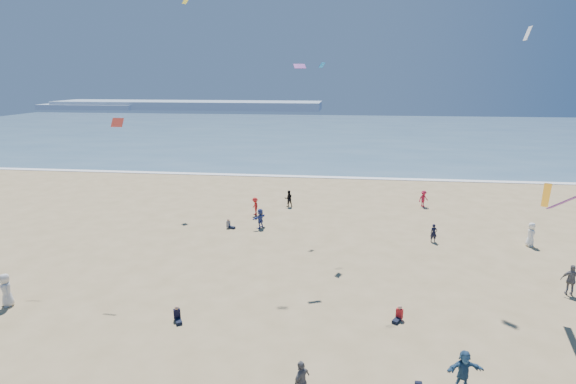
# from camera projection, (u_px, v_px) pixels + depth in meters

# --- Properties ---
(ocean) EXTENTS (220.00, 100.00, 0.06)m
(ocean) POSITION_uv_depth(u_px,v_px,m) (325.00, 132.00, 106.79)
(ocean) COLOR #476B84
(ocean) RESTS_ON ground
(surf_line) EXTENTS (220.00, 1.20, 0.08)m
(surf_line) POSITION_uv_depth(u_px,v_px,m) (308.00, 177.00, 58.71)
(surf_line) COLOR white
(surf_line) RESTS_ON ground
(headland_far) EXTENTS (110.00, 20.00, 3.20)m
(headland_far) POSITION_uv_depth(u_px,v_px,m) (188.00, 105.00, 185.68)
(headland_far) COLOR #7A8EA8
(headland_far) RESTS_ON ground
(headland_near) EXTENTS (40.00, 14.00, 2.00)m
(headland_near) POSITION_uv_depth(u_px,v_px,m) (91.00, 107.00, 185.79)
(headland_near) COLOR #7A8EA8
(headland_near) RESTS_ON ground
(standing_flyers) EXTENTS (34.21, 44.00, 1.94)m
(standing_flyers) POSITION_uv_depth(u_px,v_px,m) (352.00, 262.00, 29.42)
(standing_flyers) COLOR black
(standing_flyers) RESTS_ON ground
(seated_group) EXTENTS (13.86, 24.70, 0.84)m
(seated_group) POSITION_uv_depth(u_px,v_px,m) (259.00, 318.00, 23.46)
(seated_group) COLOR white
(seated_group) RESTS_ON ground
(kites_aloft) EXTENTS (41.06, 35.08, 29.70)m
(kites_aloft) POSITION_uv_depth(u_px,v_px,m) (414.00, 31.00, 23.37)
(kites_aloft) COLOR yellow
(kites_aloft) RESTS_ON ground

